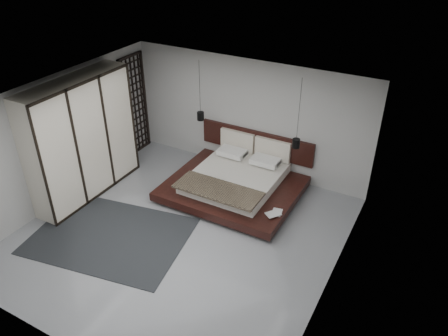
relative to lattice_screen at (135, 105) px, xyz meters
The scene contains 14 objects.
floor 4.05m from the lattice_screen, 39.71° to the right, with size 6.00×6.00×0.00m, color gray.
ceiling 4.12m from the lattice_screen, 39.71° to the right, with size 6.00×6.00×0.00m, color white.
wall_back 3.00m from the lattice_screen, 10.56° to the left, with size 6.00×6.00×0.00m, color #AEAEAC.
wall_front 6.20m from the lattice_screen, 61.57° to the right, with size 6.00×6.00×0.00m, color #AEAEAC.
wall_left 2.45m from the lattice_screen, 91.17° to the right, with size 6.00×6.00×0.00m, color #AEAEAC.
wall_right 6.44m from the lattice_screen, 22.38° to the right, with size 6.00×6.00×0.00m, color #AEAEAC.
lattice_screen is the anchor object (origin of this frame).
bed 3.42m from the lattice_screen, ahead, with size 2.90×2.44×1.10m.
book_lower 4.68m from the lattice_screen, 15.44° to the right, with size 0.20×0.27×0.03m, color #99724C.
book_upper 4.67m from the lattice_screen, 15.89° to the right, with size 0.22×0.30×0.02m, color #99724C.
pendant_left 2.04m from the lattice_screen, ahead, with size 0.16×0.16×1.44m.
pendant_right 4.41m from the lattice_screen, ahead, with size 0.17×0.17×1.56m.
wardrobe 2.14m from the lattice_screen, 83.25° to the right, with size 0.65×2.75×2.70m.
rug 3.85m from the lattice_screen, 61.13° to the right, with size 3.02×2.16×0.01m, color black.
Camera 1 is at (4.07, -5.60, 5.68)m, focal length 35.00 mm.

